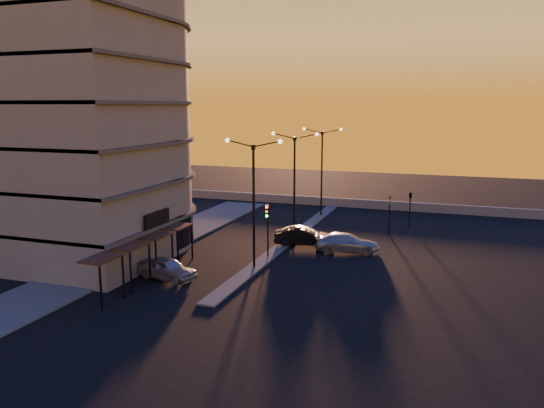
{
  "coord_description": "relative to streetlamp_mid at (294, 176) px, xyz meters",
  "views": [
    {
      "loc": [
        13.69,
        -34.91,
        11.81
      ],
      "look_at": [
        -0.23,
        4.62,
        4.0
      ],
      "focal_mm": 35.0,
      "sensor_mm": 36.0,
      "label": 1
    }
  ],
  "objects": [
    {
      "name": "streetlamp_mid",
      "position": [
        0.0,
        0.0,
        0.0
      ],
      "size": [
        4.32,
        0.32,
        9.51
      ],
      "color": "black",
      "rests_on": "ground"
    },
    {
      "name": "streetlamp_near",
      "position": [
        0.0,
        -10.0,
        0.0
      ],
      "size": [
        4.32,
        0.32,
        9.51
      ],
      "color": "black",
      "rests_on": "ground"
    },
    {
      "name": "car_wagon",
      "position": [
        5.56,
        -3.31,
        -4.84
      ],
      "size": [
        5.52,
        3.06,
        1.51
      ],
      "primitive_type": "imported",
      "rotation": [
        0.0,
        0.0,
        1.76
      ],
      "color": "#A6A8AD",
      "rests_on": "ground"
    },
    {
      "name": "traffic_light_main",
      "position": [
        0.0,
        -7.13,
        -2.7
      ],
      "size": [
        0.28,
        0.44,
        4.25
      ],
      "color": "black",
      "rests_on": "ground"
    },
    {
      "name": "signal_east_b",
      "position": [
        9.5,
        8.0,
        -2.49
      ],
      "size": [
        0.42,
        1.99,
        3.6
      ],
      "color": "black",
      "rests_on": "ground"
    },
    {
      "name": "ground",
      "position": [
        0.0,
        -10.0,
        -5.59
      ],
      "size": [
        120.0,
        120.0,
        0.0
      ],
      "primitive_type": "plane",
      "color": "black",
      "rests_on": "ground"
    },
    {
      "name": "streetlamp_far",
      "position": [
        0.0,
        10.0,
        0.0
      ],
      "size": [
        4.32,
        0.32,
        9.51
      ],
      "color": "black",
      "rests_on": "ground"
    },
    {
      "name": "building",
      "position": [
        -14.0,
        -9.97,
        6.32
      ],
      "size": [
        14.35,
        17.08,
        25.0
      ],
      "color": "slate",
      "rests_on": "ground"
    },
    {
      "name": "median",
      "position": [
        0.0,
        0.0,
        -5.53
      ],
      "size": [
        1.2,
        36.0,
        0.12
      ],
      "primitive_type": "cube",
      "color": "#4A4A48",
      "rests_on": "ground"
    },
    {
      "name": "sidewalk_west",
      "position": [
        -10.5,
        -6.0,
        -5.53
      ],
      "size": [
        5.0,
        40.0,
        0.12
      ],
      "primitive_type": "cube",
      "color": "#4A4A48",
      "rests_on": "ground"
    },
    {
      "name": "car_hatchback",
      "position": [
        -4.79,
        -14.26,
        -4.84
      ],
      "size": [
        4.68,
        2.58,
        1.51
      ],
      "primitive_type": "imported",
      "rotation": [
        0.0,
        0.0,
        1.38
      ],
      "color": "#9FA2A7",
      "rests_on": "ground"
    },
    {
      "name": "parapet",
      "position": [
        2.0,
        16.0,
        -5.09
      ],
      "size": [
        44.0,
        0.5,
        1.0
      ],
      "primitive_type": "cube",
      "color": "slate",
      "rests_on": "ground"
    },
    {
      "name": "signal_east_a",
      "position": [
        8.0,
        4.0,
        -3.66
      ],
      "size": [
        0.13,
        0.16,
        3.6
      ],
      "color": "black",
      "rests_on": "ground"
    },
    {
      "name": "car_sedan",
      "position": [
        1.58,
        -2.58,
        -4.81
      ],
      "size": [
        5.01,
        2.55,
        1.57
      ],
      "primitive_type": "imported",
      "rotation": [
        0.0,
        0.0,
        1.76
      ],
      "color": "black",
      "rests_on": "ground"
    }
  ]
}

